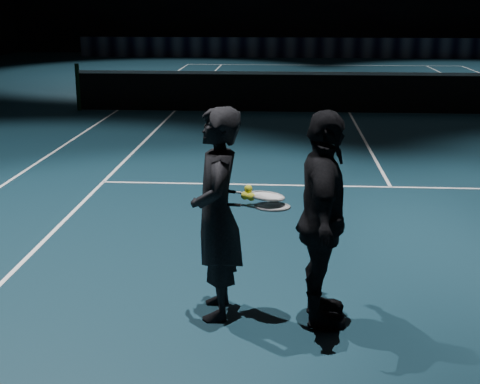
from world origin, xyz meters
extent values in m
plane|color=#0D2630|center=(0.00, 0.00, 0.00)|extent=(36.00, 36.00, 0.00)
cylinder|color=black|center=(-6.40, 0.00, 0.55)|extent=(0.10, 0.10, 1.10)
cube|color=black|center=(0.00, 0.00, 0.45)|extent=(12.80, 0.02, 0.86)
cube|color=white|center=(0.00, 0.00, 0.92)|extent=(12.80, 0.03, 0.07)
cube|color=black|center=(0.00, 15.50, 0.45)|extent=(22.00, 0.15, 0.90)
imported|color=black|center=(-2.04, -10.46, 0.87)|extent=(0.48, 0.67, 1.74)
imported|color=black|center=(-1.19, -10.54, 0.87)|extent=(0.43, 1.02, 1.74)
camera|label=1|loc=(-1.51, -15.56, 2.54)|focal=50.00mm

